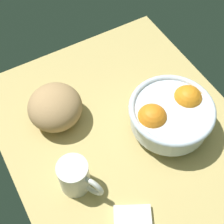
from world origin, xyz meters
The scene contains 4 objects.
ground_plane centered at (0.00, 0.00, -1.50)cm, with size 72.67×62.01×3.00cm, color tan.
fruit_bowl centered at (4.64, 11.07, 6.28)cm, with size 22.09×22.09×11.23cm.
bread_loaf centered at (-12.83, -13.69, 5.09)cm, with size 14.77×14.50×10.19cm, color tan.
mug centered at (7.51, -17.70, 4.73)cm, with size 11.04×8.21×9.46cm.
Camera 1 is at (38.76, -25.70, 77.35)cm, focal length 53.44 mm.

